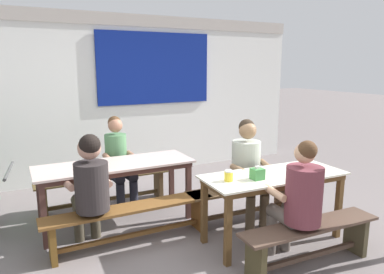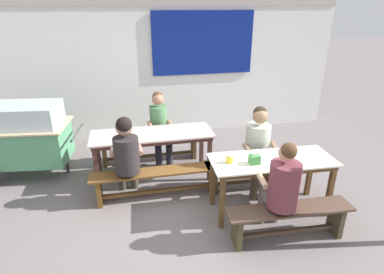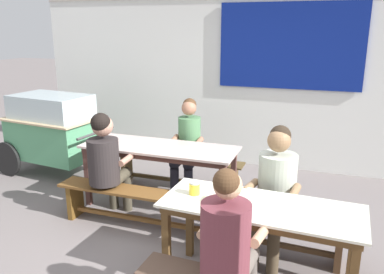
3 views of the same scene
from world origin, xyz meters
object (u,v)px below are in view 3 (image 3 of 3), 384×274
(bench_near_back, at_px, (272,226))
(food_cart, at_px, (52,128))
(dining_table_far, at_px, (159,152))
(person_near_front, at_px, (228,242))
(bench_far_back, at_px, (178,168))
(bench_far_front, at_px, (138,202))
(dining_table_near, at_px, (260,215))
(person_left_back_turned, at_px, (106,159))
(person_center_facing, at_px, (188,142))
(tissue_box, at_px, (226,196))
(person_right_near_table, at_px, (275,186))
(condiment_jar, at_px, (194,188))

(bench_near_back, distance_m, food_cart, 3.57)
(dining_table_far, relative_size, person_near_front, 1.48)
(bench_far_back, distance_m, bench_far_front, 1.17)
(person_near_front, bearing_deg, bench_far_back, 119.10)
(bench_far_back, bearing_deg, dining_table_far, -89.87)
(bench_far_back, distance_m, bench_near_back, 1.87)
(dining_table_near, distance_m, person_left_back_turned, 1.93)
(bench_far_front, xyz_separation_m, food_cart, (-1.94, 1.09, 0.39))
(bench_far_front, relative_size, bench_near_back, 1.26)
(dining_table_near, bearing_deg, dining_table_far, 139.70)
(dining_table_near, height_order, food_cart, food_cart)
(person_near_front, relative_size, person_left_back_turned, 1.00)
(bench_far_front, bearing_deg, bench_near_back, -0.95)
(dining_table_far, relative_size, bench_far_back, 1.03)
(person_center_facing, bearing_deg, tissue_box, -61.30)
(bench_far_back, bearing_deg, person_near_front, -60.90)
(bench_near_back, relative_size, person_left_back_turned, 1.18)
(dining_table_far, distance_m, person_right_near_table, 1.59)
(bench_far_back, relative_size, condiment_jar, 16.32)
(person_left_back_turned, distance_m, person_right_near_table, 1.85)
(dining_table_far, bearing_deg, tissue_box, -47.88)
(dining_table_far, xyz_separation_m, condiment_jar, (0.85, -1.17, 0.13))
(bench_far_back, bearing_deg, person_center_facing, -25.59)
(bench_far_back, height_order, person_right_near_table, person_right_near_table)
(dining_table_near, height_order, person_left_back_turned, person_left_back_turned)
(condiment_jar, bearing_deg, dining_table_far, 125.84)
(bench_far_back, xyz_separation_m, food_cart, (-1.94, -0.08, 0.41))
(dining_table_near, bearing_deg, tissue_box, -167.10)
(food_cart, bearing_deg, dining_table_far, -14.72)
(dining_table_far, distance_m, bench_far_back, 0.71)
(bench_near_back, bearing_deg, person_center_facing, 138.58)
(dining_table_near, height_order, person_near_front, person_near_front)
(tissue_box, bearing_deg, person_right_near_table, 62.13)
(food_cart, bearing_deg, person_near_front, -34.63)
(bench_near_back, relative_size, person_center_facing, 1.19)
(bench_far_back, relative_size, person_right_near_table, 1.41)
(bench_near_back, relative_size, person_right_near_table, 1.16)
(bench_far_back, distance_m, person_left_back_turned, 1.26)
(person_near_front, bearing_deg, person_right_near_table, 80.67)
(person_left_back_turned, bearing_deg, bench_far_front, -8.40)
(person_near_front, height_order, tissue_box, person_near_front)
(dining_table_near, relative_size, bench_near_back, 1.09)
(dining_table_far, xyz_separation_m, person_near_front, (1.28, -1.71, 0.02))
(bench_near_back, distance_m, person_center_facing, 1.73)
(food_cart, height_order, person_left_back_turned, person_left_back_turned)
(person_center_facing, xyz_separation_m, tissue_box, (0.96, -1.76, 0.13))
(condiment_jar, bearing_deg, person_near_front, -51.39)
(bench_near_back, xyz_separation_m, tissue_box, (-0.30, -0.65, 0.53))
(food_cart, xyz_separation_m, person_left_back_turned, (1.54, -1.04, 0.03))
(dining_table_far, distance_m, dining_table_near, 1.85)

